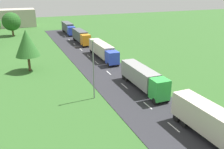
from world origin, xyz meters
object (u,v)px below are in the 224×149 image
(lamppost_second, at_px, (93,67))
(tree_elm, at_px, (11,22))
(truck_lead, at_px, (224,130))
(truck_fifth, at_px, (68,28))
(tree_oak, at_px, (27,43))
(truck_fourth, at_px, (81,36))
(distant_building, at_px, (14,18))
(truck_second, at_px, (143,78))
(truck_third, at_px, (103,50))

(lamppost_second, distance_m, tree_elm, 59.24)
(truck_lead, distance_m, truck_fifth, 71.85)
(truck_fifth, distance_m, tree_oak, 41.10)
(truck_fourth, xyz_separation_m, tree_elm, (-18.66, 20.47, 2.69))
(truck_lead, xyz_separation_m, distant_building, (-17.49, 97.22, 1.35))
(truck_lead, distance_m, tree_oak, 38.41)
(truck_lead, distance_m, truck_second, 17.12)
(truck_second, distance_m, distant_building, 81.99)
(truck_lead, distance_m, distant_building, 98.79)
(truck_lead, distance_m, truck_fourth, 54.88)
(truck_third, distance_m, distant_building, 62.82)
(truck_fourth, bearing_deg, tree_oak, -129.09)
(truck_lead, bearing_deg, truck_second, 90.17)
(truck_second, relative_size, truck_fifth, 0.99)
(truck_second, distance_m, tree_oak, 24.27)
(truck_second, distance_m, lamppost_second, 9.10)
(truck_fifth, bearing_deg, tree_oak, -113.93)
(truck_fifth, height_order, tree_oak, tree_oak)
(truck_second, height_order, truck_third, truck_second)
(truck_fifth, relative_size, lamppost_second, 1.35)
(tree_elm, bearing_deg, truck_fourth, -47.65)
(lamppost_second, bearing_deg, truck_lead, -63.02)
(truck_second, xyz_separation_m, lamppost_second, (-8.59, -0.14, 2.99))
(distant_building, bearing_deg, truck_lead, -79.80)
(truck_third, xyz_separation_m, truck_fifth, (-0.29, 34.88, 0.10))
(truck_lead, relative_size, tree_elm, 1.87)
(tree_oak, bearing_deg, truck_fourth, 50.91)
(truck_lead, bearing_deg, truck_third, 89.66)
(tree_oak, bearing_deg, truck_fifth, 66.07)
(truck_second, xyz_separation_m, tree_elm, (-18.66, 58.24, 2.75))
(distant_building, bearing_deg, truck_fifth, -55.51)
(lamppost_second, bearing_deg, truck_second, 0.94)
(truck_lead, relative_size, distant_building, 0.87)
(truck_lead, relative_size, truck_second, 1.20)
(truck_fifth, bearing_deg, truck_third, -89.52)
(truck_fifth, height_order, lamppost_second, lamppost_second)
(truck_third, xyz_separation_m, distant_building, (-17.72, 60.25, 1.48))
(truck_lead, bearing_deg, distant_building, 100.20)
(tree_oak, relative_size, distant_building, 0.49)
(tree_elm, bearing_deg, truck_lead, -76.05)
(lamppost_second, distance_m, tree_oak, 19.22)
(truck_lead, distance_m, truck_third, 36.97)
(truck_fifth, xyz_separation_m, lamppost_second, (-8.57, -54.88, 2.92))
(truck_fifth, height_order, tree_elm, tree_elm)
(truck_lead, relative_size, truck_fourth, 1.24)
(truck_fourth, bearing_deg, truck_fifth, 90.05)
(tree_oak, xyz_separation_m, distant_building, (-0.82, 62.80, -2.17))
(truck_second, xyz_separation_m, distant_building, (-17.44, 80.10, 1.45))
(truck_second, bearing_deg, truck_fourth, 90.00)
(tree_elm, bearing_deg, truck_fifth, -10.63)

